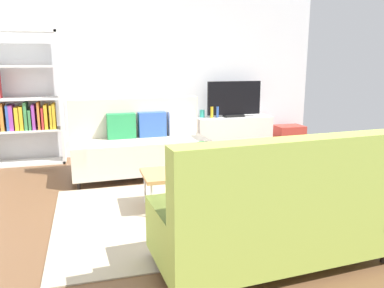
% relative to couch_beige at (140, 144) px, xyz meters
% --- Properties ---
extents(ground_plane, '(7.68, 7.68, 0.00)m').
position_rel_couch_beige_xyz_m(ground_plane, '(0.29, -1.40, -0.45)').
color(ground_plane, brown).
extents(wall_far, '(6.40, 0.12, 2.90)m').
position_rel_couch_beige_xyz_m(wall_far, '(0.29, 1.40, 1.00)').
color(wall_far, silver).
rests_on(wall_far, ground_plane).
extents(area_rug, '(2.90, 2.20, 0.01)m').
position_rel_couch_beige_xyz_m(area_rug, '(0.34, -1.62, -0.45)').
color(area_rug, tan).
rests_on(area_rug, ground_plane).
extents(couch_beige, '(1.94, 0.93, 1.10)m').
position_rel_couch_beige_xyz_m(couch_beige, '(0.00, 0.00, 0.00)').
color(couch_beige, beige).
rests_on(couch_beige, ground_plane).
extents(couch_green, '(1.95, 0.97, 1.10)m').
position_rel_couch_beige_xyz_m(couch_green, '(0.68, -2.84, -0.01)').
color(couch_green, '#A3BC4C').
rests_on(couch_green, ground_plane).
extents(coffee_table, '(1.10, 0.56, 0.42)m').
position_rel_couch_beige_xyz_m(coffee_table, '(0.39, -1.42, -0.06)').
color(coffee_table, '#B7844C').
rests_on(coffee_table, ground_plane).
extents(tv_console, '(1.40, 0.44, 0.64)m').
position_rel_couch_beige_xyz_m(tv_console, '(1.86, 1.06, -0.13)').
color(tv_console, silver).
rests_on(tv_console, ground_plane).
extents(tv, '(1.00, 0.20, 0.64)m').
position_rel_couch_beige_xyz_m(tv, '(1.86, 1.04, 0.50)').
color(tv, black).
rests_on(tv, tv_console).
extents(bookshelf, '(1.10, 0.36, 2.10)m').
position_rel_couch_beige_xyz_m(bookshelf, '(-1.66, 1.08, 0.51)').
color(bookshelf, white).
rests_on(bookshelf, ground_plane).
extents(storage_trunk, '(0.52, 0.40, 0.44)m').
position_rel_couch_beige_xyz_m(storage_trunk, '(2.96, 0.96, -0.23)').
color(storage_trunk, '#B2382D').
rests_on(storage_trunk, ground_plane).
extents(potted_plant, '(0.23, 0.23, 0.34)m').
position_rel_couch_beige_xyz_m(potted_plant, '(0.50, -1.45, 0.15)').
color(potted_plant, brown).
rests_on(potted_plant, coffee_table).
extents(table_book_0, '(0.26, 0.20, 0.04)m').
position_rel_couch_beige_xyz_m(table_book_0, '(0.25, -1.45, -0.01)').
color(table_book_0, purple).
rests_on(table_book_0, coffee_table).
extents(vase_0, '(0.09, 0.09, 0.14)m').
position_rel_couch_beige_xyz_m(vase_0, '(1.28, 1.11, 0.26)').
color(vase_0, '#33B29E').
rests_on(vase_0, tv_console).
extents(bottle_0, '(0.05, 0.05, 0.20)m').
position_rel_couch_beige_xyz_m(bottle_0, '(1.44, 1.02, 0.29)').
color(bottle_0, gold).
rests_on(bottle_0, tv_console).
extents(bottle_1, '(0.05, 0.05, 0.20)m').
position_rel_couch_beige_xyz_m(bottle_1, '(1.54, 1.02, 0.29)').
color(bottle_1, '#3359B2').
rests_on(bottle_1, tv_console).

